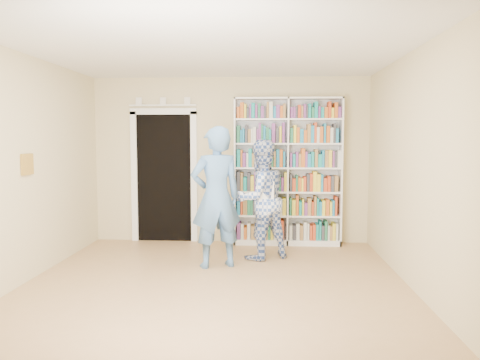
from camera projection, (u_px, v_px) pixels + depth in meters
The scene contains 11 objects.
floor at pixel (214, 289), 5.32m from camera, with size 5.00×5.00×0.00m, color #AD8353.
ceiling at pixel (212, 47), 5.08m from camera, with size 5.00×5.00×0.00m, color white.
wall_back at pixel (230, 160), 7.69m from camera, with size 4.50×4.50×0.00m, color beige.
wall_left at pixel (17, 170), 5.33m from camera, with size 5.00×5.00×0.00m, color beige.
wall_right at pixel (419, 171), 5.07m from camera, with size 5.00×5.00×0.00m, color beige.
bookshelf at pixel (288, 171), 7.49m from camera, with size 1.71×0.32×2.35m.
doorway at pixel (164, 170), 7.74m from camera, with size 1.10×0.08×2.43m.
wall_art at pixel (27, 164), 5.52m from camera, with size 0.03×0.25×0.25m, color brown.
man_blue at pixel (216, 197), 6.16m from camera, with size 0.68×0.45×1.87m, color #507DB2.
man_plaid at pixel (260, 200), 6.61m from camera, with size 0.82×0.64×1.69m, color #33529E.
paper_sheet at pixel (266, 192), 6.38m from camera, with size 0.21×0.01×0.29m, color white.
Camera 1 is at (0.60, -5.16, 1.69)m, focal length 35.00 mm.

